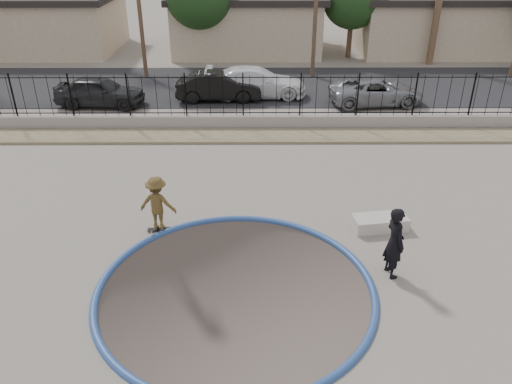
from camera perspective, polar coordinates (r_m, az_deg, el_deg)
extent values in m
cube|color=slate|center=(24.57, -1.35, 6.33)|extent=(120.00, 120.00, 2.20)
torus|color=#294885|center=(12.67, -2.33, -11.11)|extent=(7.04, 7.04, 0.20)
cube|color=#958661|center=(21.54, -1.50, 6.42)|extent=(42.00, 1.60, 0.11)
cube|color=gray|center=(22.48, -1.45, 8.04)|extent=(42.00, 0.45, 0.60)
cube|color=black|center=(22.34, -1.47, 9.05)|extent=(40.00, 0.04, 0.03)
cube|color=black|center=(21.87, -1.52, 12.96)|extent=(40.00, 0.04, 0.04)
cube|color=black|center=(28.94, -1.21, 12.06)|extent=(90.00, 8.00, 0.04)
cube|color=tan|center=(40.87, -23.62, 17.09)|extent=(11.00, 8.00, 3.50)
cube|color=tan|center=(37.84, -1.04, 18.57)|extent=(10.00, 8.00, 3.50)
cube|color=tan|center=(40.18, 20.39, 17.50)|extent=(12.00, 8.00, 3.50)
cylinder|color=#473323|center=(34.60, -6.30, 17.10)|extent=(0.34, 0.34, 3.00)
cylinder|color=#473323|center=(36.04, 10.64, 17.04)|extent=(0.34, 0.34, 2.75)
imported|color=brown|center=(14.73, -11.17, -1.62)|extent=(1.16, 0.78, 1.67)
cube|color=black|center=(15.13, -10.90, -4.18)|extent=(0.75, 0.25, 0.02)
cylinder|color=silver|center=(15.11, -11.85, -4.45)|extent=(0.05, 0.03, 0.05)
cylinder|color=silver|center=(15.23, -11.80, -4.17)|extent=(0.05, 0.03, 0.05)
cylinder|color=silver|center=(15.06, -9.97, -4.39)|extent=(0.05, 0.03, 0.05)
cylinder|color=silver|center=(15.18, -9.93, -4.11)|extent=(0.05, 0.03, 0.05)
imported|color=black|center=(13.08, 15.55, -5.57)|extent=(0.62, 0.80, 1.95)
cube|color=#B5AAA1|center=(15.34, 13.98, -3.43)|extent=(1.68, 0.92, 0.40)
imported|color=black|center=(26.40, -17.42, 10.93)|extent=(4.46, 2.05, 1.48)
imported|color=black|center=(26.19, -4.27, 11.93)|extent=(4.37, 1.62, 1.43)
imported|color=white|center=(26.74, -0.01, 12.46)|extent=(5.28, 2.20, 1.52)
imported|color=gray|center=(26.21, 13.56, 11.10)|extent=(4.85, 2.61, 1.29)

